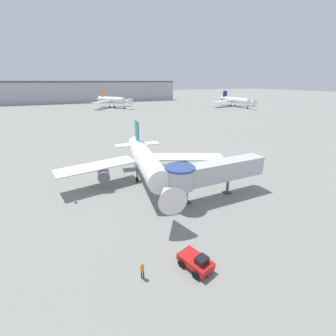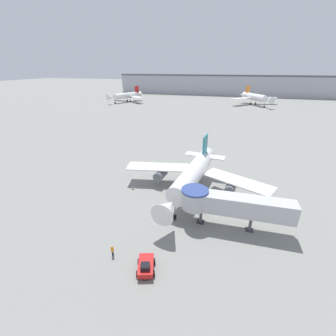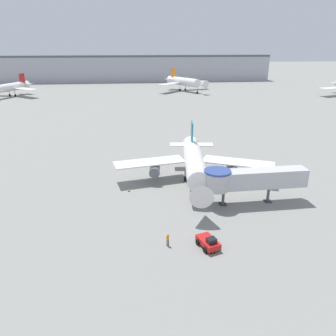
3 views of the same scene
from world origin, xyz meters
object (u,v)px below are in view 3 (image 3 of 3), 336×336
(background_jet_orange_tail, at_px, (185,82))
(background_jet_red_tail, at_px, (8,87))
(main_airplane, at_px, (194,163))
(jet_bridge, at_px, (248,179))
(pushback_tug_red, at_px, (208,242))
(traffic_cone_port_wing, at_px, (129,190))
(ground_crew_marshaller, at_px, (168,239))
(traffic_cone_apron_front, at_px, (213,251))

(background_jet_orange_tail, bearing_deg, background_jet_red_tail, 155.48)
(main_airplane, xyz_separation_m, jet_bridge, (6.77, -8.26, 0.16))
(main_airplane, height_order, pushback_tug_red, main_airplane)
(background_jet_red_tail, bearing_deg, jet_bridge, -34.55)
(traffic_cone_port_wing, height_order, ground_crew_marshaller, ground_crew_marshaller)
(pushback_tug_red, height_order, background_jet_red_tail, background_jet_red_tail)
(jet_bridge, height_order, ground_crew_marshaller, jet_bridge)
(traffic_cone_port_wing, xyz_separation_m, background_jet_orange_tail, (29.29, 122.28, 4.64))
(pushback_tug_red, bearing_deg, jet_bridge, 34.50)
(pushback_tug_red, xyz_separation_m, background_jet_orange_tail, (19.51, 139.84, 4.18))
(main_airplane, xyz_separation_m, traffic_cone_port_wing, (-11.61, -1.87, -3.68))
(traffic_cone_port_wing, xyz_separation_m, background_jet_red_tail, (-55.75, 111.95, 4.12))
(traffic_cone_port_wing, bearing_deg, ground_crew_marshaller, -73.89)
(traffic_cone_port_wing, height_order, background_jet_red_tail, background_jet_red_tail)
(traffic_cone_port_wing, relative_size, background_jet_orange_tail, 0.02)
(traffic_cone_port_wing, bearing_deg, jet_bridge, -19.15)
(jet_bridge, bearing_deg, ground_crew_marshaller, -144.37)
(ground_crew_marshaller, bearing_deg, pushback_tug_red, 4.23)
(jet_bridge, relative_size, traffic_cone_port_wing, 26.16)
(pushback_tug_red, distance_m, background_jet_red_tail, 145.19)
(jet_bridge, distance_m, ground_crew_marshaller, 17.32)
(traffic_cone_port_wing, distance_m, background_jet_orange_tail, 125.82)
(main_airplane, relative_size, pushback_tug_red, 8.01)
(traffic_cone_apron_front, bearing_deg, jet_bridge, 56.12)
(traffic_cone_port_wing, xyz_separation_m, ground_crew_marshaller, (4.82, -16.68, 0.70))
(pushback_tug_red, xyz_separation_m, traffic_cone_port_wing, (-9.78, 17.56, -0.46))
(main_airplane, distance_m, background_jet_red_tail, 129.05)
(traffic_cone_apron_front, bearing_deg, pushback_tug_red, 102.82)
(traffic_cone_port_wing, bearing_deg, pushback_tug_red, -60.89)
(jet_bridge, distance_m, background_jet_orange_tail, 129.12)
(main_airplane, relative_size, ground_crew_marshaller, 17.00)
(background_jet_red_tail, xyz_separation_m, background_jet_orange_tail, (85.04, 10.33, 0.52))
(jet_bridge, distance_m, traffic_cone_apron_front, 15.41)
(main_airplane, distance_m, ground_crew_marshaller, 19.99)
(main_airplane, bearing_deg, pushback_tug_red, -88.69)
(jet_bridge, relative_size, ground_crew_marshaller, 9.45)
(background_jet_red_tail, height_order, background_jet_orange_tail, background_jet_orange_tail)
(main_airplane, distance_m, traffic_cone_port_wing, 12.32)
(ground_crew_marshaller, distance_m, background_jet_red_tail, 142.22)
(ground_crew_marshaller, xyz_separation_m, background_jet_red_tail, (-60.57, 128.63, 3.42))
(ground_crew_marshaller, height_order, background_jet_orange_tail, background_jet_orange_tail)
(ground_crew_marshaller, relative_size, background_jet_red_tail, 0.06)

